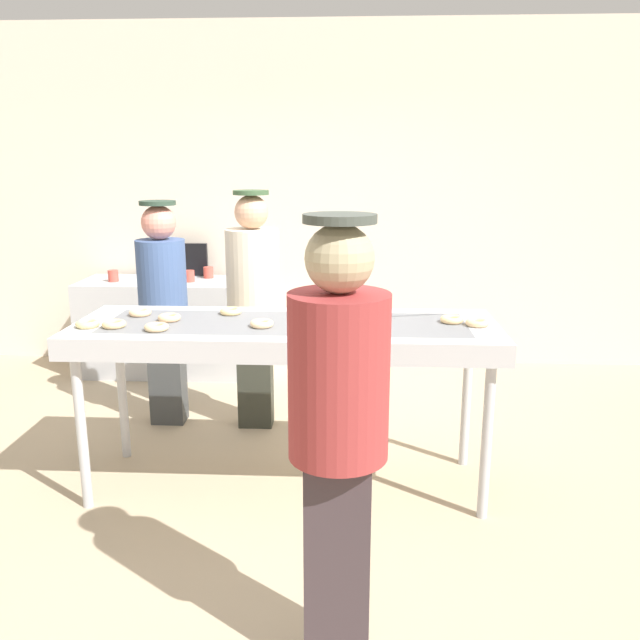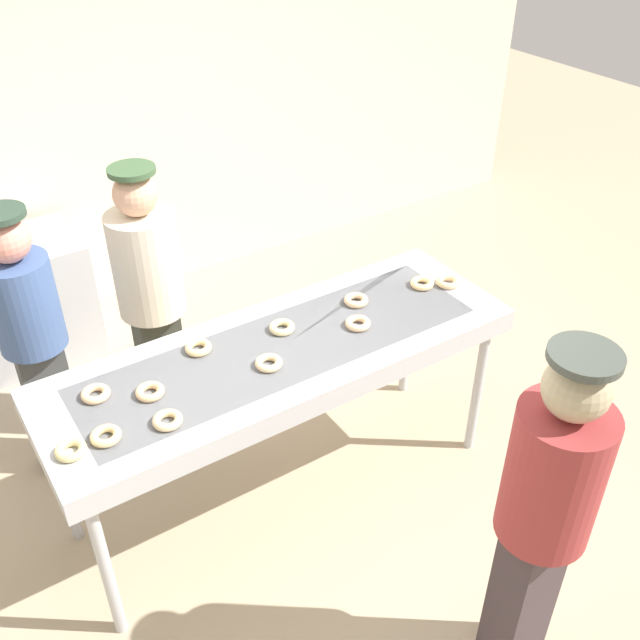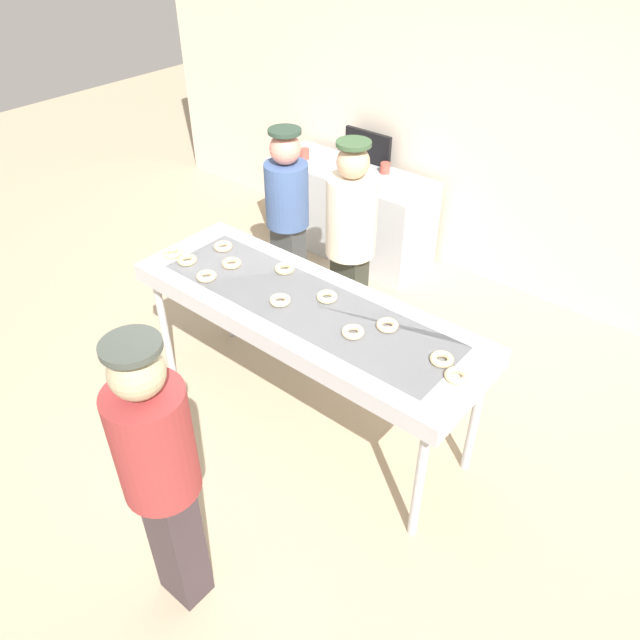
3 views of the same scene
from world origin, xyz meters
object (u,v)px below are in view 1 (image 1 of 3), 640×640
(plain_donut_5, at_px, (169,318))
(plain_donut_6, at_px, (140,312))
(plain_donut_1, at_px, (477,323))
(paper_cup_0, at_px, (113,276))
(worker_assistant, at_px, (163,299))
(paper_cup_1, at_px, (189,276))
(worker_baker, at_px, (253,293))
(plain_donut_0, at_px, (262,324))
(plain_donut_7, at_px, (301,315))
(plain_donut_10, at_px, (88,324))
(fryer_conveyor, at_px, (286,335))
(plain_donut_3, at_px, (360,323))
(menu_display, at_px, (180,259))
(plain_donut_2, at_px, (452,319))
(plain_donut_9, at_px, (231,311))
(customer_waiting, at_px, (338,420))
(plain_donut_4, at_px, (114,324))
(paper_cup_2, at_px, (208,272))
(plain_donut_11, at_px, (156,327))
(prep_counter, at_px, (176,326))
(plain_donut_8, at_px, (380,316))

(plain_donut_5, height_order, plain_donut_6, same)
(plain_donut_1, relative_size, paper_cup_0, 1.29)
(worker_assistant, height_order, paper_cup_1, worker_assistant)
(plain_donut_5, distance_m, worker_baker, 0.94)
(plain_donut_0, xyz_separation_m, plain_donut_7, (0.20, 0.21, 0.00))
(plain_donut_10, xyz_separation_m, paper_cup_1, (0.02, 2.19, -0.12))
(plain_donut_6, height_order, plain_donut_10, same)
(plain_donut_0, bearing_deg, worker_assistant, 130.11)
(plain_donut_5, bearing_deg, plain_donut_0, -11.52)
(fryer_conveyor, height_order, plain_donut_3, plain_donut_3)
(paper_cup_1, distance_m, menu_display, 0.36)
(plain_donut_2, xyz_separation_m, plain_donut_6, (-1.82, 0.08, 0.00))
(plain_donut_9, bearing_deg, menu_display, 112.16)
(plain_donut_2, xyz_separation_m, customer_waiting, (-0.61, -1.45, -0.02))
(worker_assistant, xyz_separation_m, menu_display, (-0.25, 1.43, 0.07))
(plain_donut_3, relative_size, plain_donut_4, 1.00)
(plain_donut_2, height_order, plain_donut_10, same)
(plain_donut_6, xyz_separation_m, plain_donut_9, (0.53, 0.06, 0.00))
(plain_donut_2, bearing_deg, plain_donut_6, 177.47)
(plain_donut_1, height_order, plain_donut_10, same)
(plain_donut_3, bearing_deg, paper_cup_0, 136.10)
(plain_donut_1, bearing_deg, plain_donut_3, -175.62)
(plain_donut_7, relative_size, paper_cup_0, 1.29)
(plain_donut_7, relative_size, paper_cup_2, 1.29)
(plain_donut_11, xyz_separation_m, paper_cup_1, (-0.38, 2.23, -0.12))
(worker_baker, relative_size, paper_cup_1, 16.81)
(plain_donut_0, relative_size, plain_donut_2, 1.00)
(plain_donut_2, distance_m, plain_donut_11, 1.64)
(customer_waiting, height_order, prep_counter, customer_waiting)
(plain_donut_4, height_order, customer_waiting, customer_waiting)
(fryer_conveyor, height_order, customer_waiting, customer_waiting)
(plain_donut_8, height_order, customer_waiting, customer_waiting)
(plain_donut_10, xyz_separation_m, menu_display, (-0.14, 2.49, -0.02))
(fryer_conveyor, distance_m, plain_donut_5, 0.68)
(menu_display, bearing_deg, plain_donut_7, -59.67)
(prep_counter, height_order, paper_cup_1, paper_cup_1)
(plain_donut_7, bearing_deg, worker_baker, 117.33)
(plain_donut_2, xyz_separation_m, paper_cup_2, (-1.87, 2.17, -0.12))
(fryer_conveyor, height_order, plain_donut_1, plain_donut_1)
(plain_donut_3, bearing_deg, plain_donut_8, 56.85)
(fryer_conveyor, xyz_separation_m, plain_donut_8, (0.53, 0.12, 0.09))
(plain_donut_6, bearing_deg, worker_assistant, 96.77)
(plain_donut_0, bearing_deg, prep_counter, 116.83)
(plain_donut_8, bearing_deg, worker_assistant, 152.19)
(plain_donut_8, relative_size, plain_donut_11, 1.00)
(plain_donut_1, height_order, plain_donut_11, same)
(plain_donut_3, distance_m, plain_donut_9, 0.81)
(plain_donut_9, height_order, customer_waiting, customer_waiting)
(plain_donut_5, height_order, prep_counter, plain_donut_5)
(plain_donut_11, bearing_deg, fryer_conveyor, 16.21)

